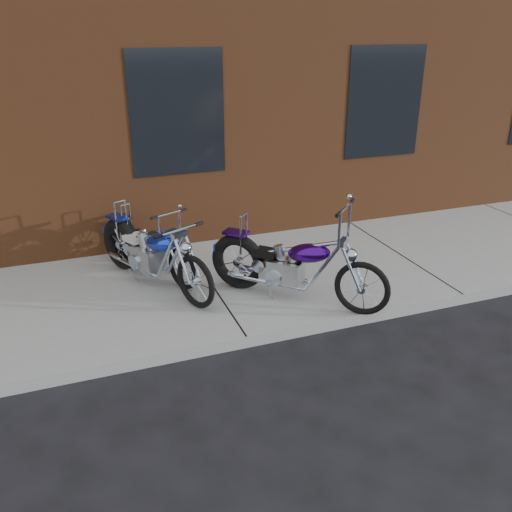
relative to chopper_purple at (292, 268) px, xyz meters
name	(u,v)px	position (x,y,z in m)	size (l,w,h in m)	color
ground	(247,348)	(-0.84, -0.66, -0.58)	(120.00, 120.00, 0.00)	black
sidewalk	(210,287)	(-0.84, 0.84, -0.51)	(22.00, 3.00, 0.15)	gray
chopper_purple	(292,268)	(0.00, 0.00, 0.00)	(1.74, 1.79, 1.34)	black
chopper_blue	(152,256)	(-1.57, 1.03, -0.01)	(1.11, 2.18, 1.03)	black
chopper_third	(150,248)	(-1.53, 1.47, -0.07)	(0.89, 1.86, 1.01)	black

